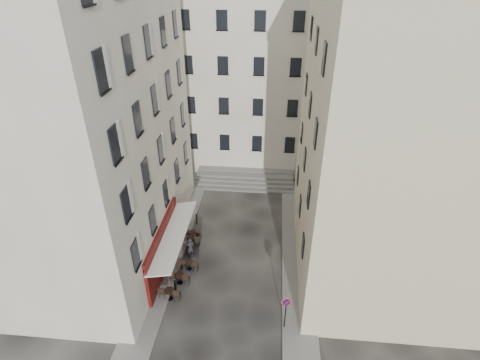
# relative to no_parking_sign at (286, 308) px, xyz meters

# --- Properties ---
(ground) EXTENTS (90.00, 90.00, 0.00)m
(ground) POSITION_rel_no_parking_sign_xyz_m (-3.60, 3.10, -1.72)
(ground) COLOR black
(ground) RESTS_ON ground
(sidewalk_left) EXTENTS (2.00, 22.00, 0.12)m
(sidewalk_left) POSITION_rel_no_parking_sign_xyz_m (-8.10, 7.10, -1.66)
(sidewalk_left) COLOR slate
(sidewalk_left) RESTS_ON ground
(sidewalk_right) EXTENTS (2.00, 18.00, 0.12)m
(sidewalk_right) POSITION_rel_no_parking_sign_xyz_m (0.90, 6.10, -1.66)
(sidewalk_right) COLOR slate
(sidewalk_right) RESTS_ON ground
(building_left) EXTENTS (12.20, 16.20, 20.60)m
(building_left) POSITION_rel_no_parking_sign_xyz_m (-14.10, 6.10, 8.59)
(building_left) COLOR beige
(building_left) RESTS_ON ground
(building_right) EXTENTS (12.20, 14.20, 18.60)m
(building_right) POSITION_rel_no_parking_sign_xyz_m (6.90, 6.60, 7.59)
(building_right) COLOR beige
(building_right) RESTS_ON ground
(building_back) EXTENTS (18.20, 10.20, 18.60)m
(building_back) POSITION_rel_no_parking_sign_xyz_m (-4.60, 22.10, 7.59)
(building_back) COLOR beige
(building_back) RESTS_ON ground
(cafe_storefront) EXTENTS (1.74, 7.30, 3.50)m
(cafe_storefront) POSITION_rel_no_parking_sign_xyz_m (-7.92, 4.10, 0.16)
(cafe_storefront) COLOR #490A0A
(cafe_storefront) RESTS_ON ground
(stone_steps) EXTENTS (9.00, 3.15, 0.80)m
(stone_steps) POSITION_rel_no_parking_sign_xyz_m (-3.60, 15.67, -1.32)
(stone_steps) COLOR #64625F
(stone_steps) RESTS_ON ground
(bollard_near) EXTENTS (0.12, 0.12, 0.98)m
(bollard_near) POSITION_rel_no_parking_sign_xyz_m (-6.85, 2.10, -1.19)
(bollard_near) COLOR black
(bollard_near) RESTS_ON ground
(bollard_mid) EXTENTS (0.12, 0.12, 0.98)m
(bollard_mid) POSITION_rel_no_parking_sign_xyz_m (-6.85, 5.60, -1.19)
(bollard_mid) COLOR black
(bollard_mid) RESTS_ON ground
(bollard_far) EXTENTS (0.12, 0.12, 0.98)m
(bollard_far) POSITION_rel_no_parking_sign_xyz_m (-6.85, 9.10, -1.19)
(bollard_far) COLOR black
(bollard_far) RESTS_ON ground
(no_parking_sign) EXTENTS (0.54, 0.17, 2.43)m
(no_parking_sign) POSITION_rel_no_parking_sign_xyz_m (0.00, 0.00, 0.00)
(no_parking_sign) COLOR black
(no_parking_sign) RESTS_ON ground
(bistro_table_a) EXTENTS (1.36, 0.64, 0.96)m
(bistro_table_a) POSITION_rel_no_parking_sign_xyz_m (-7.03, 1.49, -1.23)
(bistro_table_a) COLOR black
(bistro_table_a) RESTS_ON ground
(bistro_table_b) EXTENTS (1.33, 0.62, 0.93)m
(bistro_table_b) POSITION_rel_no_parking_sign_xyz_m (-6.72, 2.84, -1.24)
(bistro_table_b) COLOR black
(bistro_table_b) RESTS_ON ground
(bistro_table_c) EXTENTS (1.21, 0.57, 0.85)m
(bistro_table_c) POSITION_rel_no_parking_sign_xyz_m (-6.37, 4.13, -1.29)
(bistro_table_c) COLOR black
(bistro_table_c) RESTS_ON ground
(bistro_table_d) EXTENTS (1.33, 0.62, 0.94)m
(bistro_table_d) POSITION_rel_no_parking_sign_xyz_m (-6.79, 6.62, -1.24)
(bistro_table_d) COLOR black
(bistro_table_d) RESTS_ON ground
(bistro_table_e) EXTENTS (1.26, 0.59, 0.88)m
(bistro_table_e) POSITION_rel_no_parking_sign_xyz_m (-6.76, 7.27, -1.27)
(bistro_table_e) COLOR black
(bistro_table_e) RESTS_ON ground
(pedestrian) EXTENTS (0.70, 0.58, 1.66)m
(pedestrian) POSITION_rel_no_parking_sign_xyz_m (-6.53, 5.34, -0.89)
(pedestrian) COLOR black
(pedestrian) RESTS_ON ground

